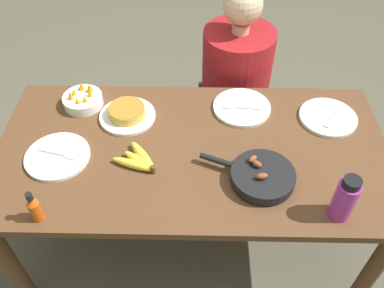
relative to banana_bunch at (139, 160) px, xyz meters
The scene contains 12 objects.
ground_plane 0.76m from the banana_bunch, 21.64° to the left, with size 14.00×14.00×0.00m, color #565142.
dining_table 0.26m from the banana_bunch, 21.64° to the left, with size 1.67×0.84×0.70m.
banana_bunch is the anchor object (origin of this frame).
skillet 0.50m from the banana_bunch, ahead, with size 0.37×0.25×0.08m.
frittata_plate_center 0.29m from the banana_bunch, 106.82° to the left, with size 0.26×0.26×0.06m.
empty_plate_near_front 0.34m from the banana_bunch, behind, with size 0.27×0.27×0.02m.
empty_plate_far_left 0.56m from the banana_bunch, 38.06° to the left, with size 0.27×0.27×0.02m.
empty_plate_far_right 0.88m from the banana_bunch, 18.96° to the left, with size 0.26×0.26×0.02m.
fruit_bowl_mango 0.47m from the banana_bunch, 129.77° to the left, with size 0.18×0.18×0.10m.
water_bottle 0.80m from the banana_bunch, 16.99° to the right, with size 0.08×0.08×0.20m.
hot_sauce_bottle 0.44m from the banana_bunch, 141.32° to the right, with size 0.04×0.04×0.14m.
person_figure 0.90m from the banana_bunch, 58.71° to the left, with size 0.41×0.41×1.12m.
Camera 1 is at (0.02, -1.17, 1.97)m, focal length 38.00 mm.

